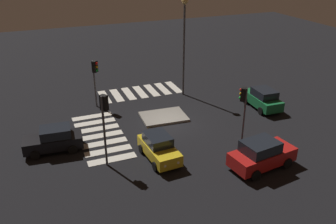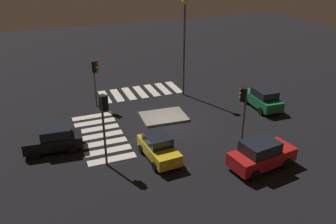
{
  "view_description": "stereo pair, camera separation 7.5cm",
  "coord_description": "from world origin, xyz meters",
  "px_view_note": "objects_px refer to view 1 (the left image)",
  "views": [
    {
      "loc": [
        9.24,
        23.14,
        12.68
      ],
      "look_at": [
        0.0,
        0.0,
        1.0
      ],
      "focal_mm": 38.06,
      "sensor_mm": 36.0,
      "label": 1
    },
    {
      "loc": [
        9.17,
        23.17,
        12.68
      ],
      "look_at": [
        0.0,
        0.0,
        1.0
      ],
      "focal_mm": 38.06,
      "sensor_mm": 36.0,
      "label": 2
    }
  ],
  "objects_px": {
    "car_red": "(262,154)",
    "car_black": "(54,139)",
    "traffic_light_north": "(104,113)",
    "car_green": "(262,98)",
    "street_lamp": "(184,32)",
    "traffic_island": "(164,117)",
    "traffic_light_west": "(243,101)",
    "traffic_light_east": "(95,72)",
    "car_yellow": "(159,147)"
  },
  "relations": [
    {
      "from": "car_red",
      "to": "car_black",
      "type": "relative_size",
      "value": 1.11
    },
    {
      "from": "car_black",
      "to": "traffic_light_north",
      "type": "distance_m",
      "value": 5.07
    },
    {
      "from": "car_black",
      "to": "car_green",
      "type": "bearing_deg",
      "value": -173.18
    },
    {
      "from": "car_red",
      "to": "car_black",
      "type": "distance_m",
      "value": 13.69
    },
    {
      "from": "street_lamp",
      "to": "traffic_island",
      "type": "bearing_deg",
      "value": 48.83
    },
    {
      "from": "street_lamp",
      "to": "car_green",
      "type": "bearing_deg",
      "value": 133.68
    },
    {
      "from": "traffic_light_north",
      "to": "car_black",
      "type": "bearing_deg",
      "value": 100.22
    },
    {
      "from": "car_red",
      "to": "traffic_light_west",
      "type": "height_order",
      "value": "traffic_light_west"
    },
    {
      "from": "car_green",
      "to": "traffic_light_north",
      "type": "bearing_deg",
      "value": 106.91
    },
    {
      "from": "traffic_light_east",
      "to": "traffic_light_north",
      "type": "height_order",
      "value": "traffic_light_north"
    },
    {
      "from": "car_red",
      "to": "car_yellow",
      "type": "bearing_deg",
      "value": 141.39
    },
    {
      "from": "car_yellow",
      "to": "traffic_light_west",
      "type": "bearing_deg",
      "value": 88.08
    },
    {
      "from": "car_red",
      "to": "car_yellow",
      "type": "distance_m",
      "value": 6.51
    },
    {
      "from": "car_black",
      "to": "traffic_light_west",
      "type": "distance_m",
      "value": 13.17
    },
    {
      "from": "car_yellow",
      "to": "traffic_light_north",
      "type": "distance_m",
      "value": 4.3
    },
    {
      "from": "car_green",
      "to": "traffic_light_north",
      "type": "height_order",
      "value": "traffic_light_north"
    },
    {
      "from": "car_yellow",
      "to": "street_lamp",
      "type": "bearing_deg",
      "value": 144.15
    },
    {
      "from": "traffic_island",
      "to": "traffic_light_west",
      "type": "bearing_deg",
      "value": 125.73
    },
    {
      "from": "traffic_light_north",
      "to": "traffic_light_west",
      "type": "bearing_deg",
      "value": -36.54
    },
    {
      "from": "car_yellow",
      "to": "street_lamp",
      "type": "distance_m",
      "value": 12.34
    },
    {
      "from": "car_black",
      "to": "traffic_light_east",
      "type": "distance_m",
      "value": 7.8
    },
    {
      "from": "traffic_island",
      "to": "car_black",
      "type": "relative_size",
      "value": 0.94
    },
    {
      "from": "traffic_light_west",
      "to": "traffic_light_east",
      "type": "relative_size",
      "value": 0.97
    },
    {
      "from": "car_red",
      "to": "traffic_light_west",
      "type": "xyz_separation_m",
      "value": [
        -0.72,
        -3.53,
        2.09
      ]
    },
    {
      "from": "car_black",
      "to": "car_yellow",
      "type": "bearing_deg",
      "value": 154.73
    },
    {
      "from": "car_green",
      "to": "street_lamp",
      "type": "relative_size",
      "value": 0.47
    },
    {
      "from": "car_red",
      "to": "street_lamp",
      "type": "height_order",
      "value": "street_lamp"
    },
    {
      "from": "car_yellow",
      "to": "traffic_light_west",
      "type": "xyz_separation_m",
      "value": [
        -6.31,
        -0.21,
        2.2
      ]
    },
    {
      "from": "traffic_island",
      "to": "traffic_light_north",
      "type": "distance_m",
      "value": 8.36
    },
    {
      "from": "car_black",
      "to": "traffic_island",
      "type": "bearing_deg",
      "value": -162.67
    },
    {
      "from": "car_black",
      "to": "traffic_light_east",
      "type": "height_order",
      "value": "traffic_light_east"
    },
    {
      "from": "car_yellow",
      "to": "traffic_light_north",
      "type": "height_order",
      "value": "traffic_light_north"
    },
    {
      "from": "traffic_light_west",
      "to": "street_lamp",
      "type": "xyz_separation_m",
      "value": [
        0.34,
        -9.34,
        2.83
      ]
    },
    {
      "from": "street_lamp",
      "to": "traffic_light_north",
      "type": "bearing_deg",
      "value": 44.35
    },
    {
      "from": "car_green",
      "to": "traffic_island",
      "type": "bearing_deg",
      "value": 83.77
    },
    {
      "from": "car_black",
      "to": "traffic_light_east",
      "type": "xyz_separation_m",
      "value": [
        -4.21,
        -6.15,
        2.28
      ]
    },
    {
      "from": "traffic_light_west",
      "to": "traffic_light_east",
      "type": "height_order",
      "value": "traffic_light_east"
    },
    {
      "from": "traffic_light_north",
      "to": "street_lamp",
      "type": "xyz_separation_m",
      "value": [
        -9.21,
        -9.01,
        2.26
      ]
    },
    {
      "from": "traffic_light_east",
      "to": "car_red",
      "type": "bearing_deg",
      "value": -9.7
    },
    {
      "from": "car_green",
      "to": "car_yellow",
      "type": "height_order",
      "value": "car_green"
    },
    {
      "from": "car_yellow",
      "to": "traffic_light_north",
      "type": "xyz_separation_m",
      "value": [
        3.24,
        -0.55,
        2.78
      ]
    },
    {
      "from": "car_red",
      "to": "street_lamp",
      "type": "bearing_deg",
      "value": 80.42
    },
    {
      "from": "car_green",
      "to": "car_black",
      "type": "relative_size",
      "value": 1.02
    },
    {
      "from": "traffic_island",
      "to": "car_green",
      "type": "bearing_deg",
      "value": 171.45
    },
    {
      "from": "street_lamp",
      "to": "car_red",
      "type": "bearing_deg",
      "value": 88.3
    },
    {
      "from": "traffic_island",
      "to": "traffic_light_west",
      "type": "xyz_separation_m",
      "value": [
        -3.84,
        5.34,
        2.92
      ]
    },
    {
      "from": "traffic_island",
      "to": "traffic_light_east",
      "type": "xyz_separation_m",
      "value": [
        4.49,
        -4.18,
        3.02
      ]
    },
    {
      "from": "traffic_island",
      "to": "traffic_light_east",
      "type": "height_order",
      "value": "traffic_light_east"
    },
    {
      "from": "traffic_island",
      "to": "car_yellow",
      "type": "xyz_separation_m",
      "value": [
        2.47,
        5.55,
        0.72
      ]
    },
    {
      "from": "car_black",
      "to": "traffic_light_west",
      "type": "height_order",
      "value": "traffic_light_west"
    }
  ]
}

